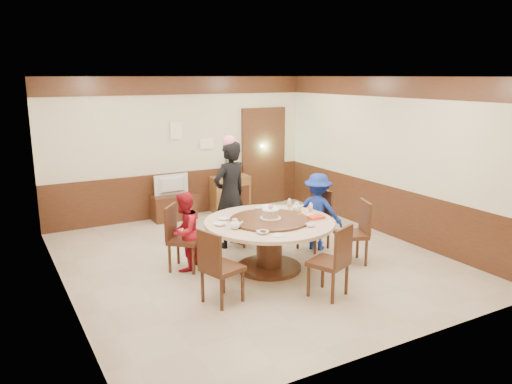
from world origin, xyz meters
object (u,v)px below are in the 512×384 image
person_red (184,231)px  person_standing (230,194)px  tv_stand (173,207)px  banquet_table (269,235)px  birthday_cake (271,214)px  side_cabinet (230,193)px  person_blue (318,212)px  shrimp_platter (316,218)px  thermos (228,167)px  television (173,185)px

person_red → person_standing: bearing=165.8°
person_red → tv_stand: 2.74m
banquet_table → birthday_cake: size_ratio=6.15×
person_red → side_cabinet: bearing=-172.2°
banquet_table → birthday_cake: 0.32m
person_blue → shrimp_platter: 0.90m
person_standing → person_blue: bearing=130.0°
side_cabinet → thermos: bearing=180.0°
person_standing → shrimp_platter: (0.65, -1.53, -0.11)m
person_red → television: 2.72m
person_standing → tv_stand: size_ratio=2.10×
person_standing → birthday_cake: (0.06, -1.21, -0.04)m
person_red → shrimp_platter: person_red is taller
person_blue → thermos: (-0.25, 2.85, 0.30)m
person_red → tv_stand: size_ratio=1.38×
banquet_table → television: television is taller
birthday_cake → thermos: 3.35m
person_standing → birthday_cake: person_standing is taller
shrimp_platter → side_cabinet: (0.34, 3.55, -0.40)m
banquet_table → person_standing: 1.28m
person_standing → television: person_standing is taller
shrimp_platter → tv_stand: bearing=104.9°
person_standing → television: (-0.28, 1.99, -0.19)m
shrimp_platter → side_cabinet: bearing=84.5°
birthday_cake → person_red: bearing=151.9°
television → thermos: thermos is taller
television → thermos: bearing=178.8°
person_standing → television: 2.02m
tv_stand → television: (0.00, 0.00, 0.45)m
person_blue → birthday_cake: person_blue is taller
birthday_cake → thermos: (0.88, 3.23, 0.09)m
television → side_cabinet: television is taller
person_red → side_cabinet: person_red is taller
person_standing → person_blue: (1.20, -0.82, -0.26)m
person_red → television: size_ratio=1.66×
television → birthday_cake: bearing=93.6°
tv_stand → television: size_ratio=1.20×
person_red → shrimp_platter: bearing=107.3°
person_standing → person_red: bearing=14.7°
banquet_table → tv_stand: banquet_table is taller
birthday_cake → tv_stand: 3.28m
person_blue → side_cabinet: size_ratio=1.59×
banquet_table → shrimp_platter: shrimp_platter is taller
banquet_table → tv_stand: (-0.32, 3.22, -0.28)m
birthday_cake → television: size_ratio=0.44×
birthday_cake → thermos: size_ratio=0.81×
shrimp_platter → thermos: bearing=85.3°
person_standing → side_cabinet: (0.99, 2.02, -0.52)m
tv_stand → person_standing: bearing=-81.9°
person_standing → banquet_table: bearing=76.0°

